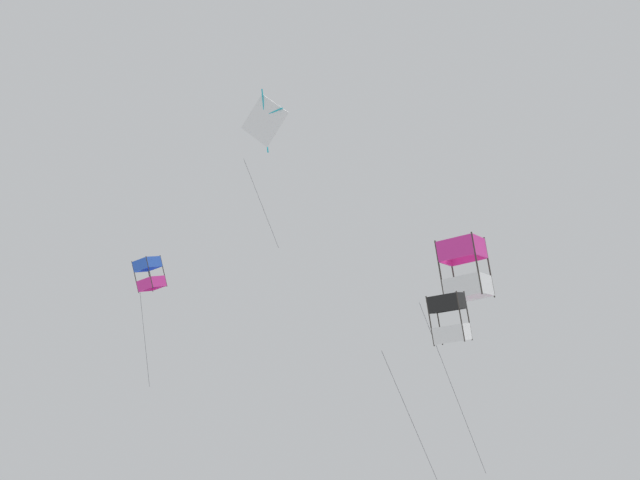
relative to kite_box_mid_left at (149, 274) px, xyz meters
name	(u,v)px	position (x,y,z in m)	size (l,w,h in m)	color
kite_box_mid_left	(149,274)	(0.00, 0.00, 0.00)	(1.58, 1.47, 5.37)	blue
kite_box_near_right	(449,319)	(-6.71, -11.46, -4.91)	(3.49, 3.01, 8.94)	black
kite_box_upper_right	(465,269)	(-4.54, -12.36, -2.12)	(3.24, 2.72, 8.06)	#DB2D93
kite_diamond_highest	(265,121)	(-2.44, -4.83, 5.81)	(2.08, 2.09, 6.50)	white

